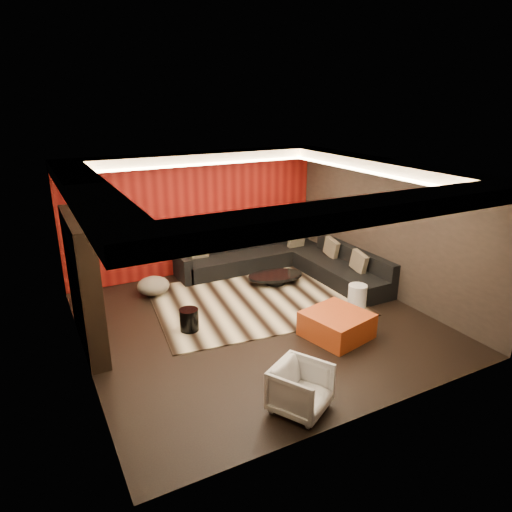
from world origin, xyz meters
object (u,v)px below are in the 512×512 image
white_side_table (357,296)px  orange_ottoman (337,325)px  drum_stool (189,320)px  armchair (301,389)px  sectional_sofa (285,262)px  coffee_table (275,279)px

white_side_table → orange_ottoman: 1.32m
drum_stool → white_side_table: size_ratio=0.87×
armchair → sectional_sofa: size_ratio=0.20×
sectional_sofa → armchair: bearing=-118.8°
sectional_sofa → drum_stool: bearing=-151.2°
orange_ottoman → armchair: bearing=-140.0°
drum_stool → orange_ottoman: orange_ottoman is taller
armchair → sectional_sofa: sectional_sofa is taller
coffee_table → armchair: size_ratio=1.72×
drum_stool → armchair: (0.56, -2.73, 0.10)m
armchair → coffee_table: bearing=34.6°
drum_stool → orange_ottoman: 2.59m
armchair → white_side_table: bearing=8.4°
white_side_table → sectional_sofa: size_ratio=0.13×
coffee_table → armchair: (-1.86, -3.89, 0.20)m
drum_stool → sectional_sofa: size_ratio=0.11×
orange_ottoman → armchair: size_ratio=1.38×
drum_stool → orange_ottoman: (2.20, -1.36, -0.00)m
armchair → orange_ottoman: bearing=10.2°
orange_ottoman → sectional_sofa: 3.09m
drum_stool → sectional_sofa: bearing=28.8°
coffee_table → orange_ottoman: (-0.23, -2.51, 0.10)m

